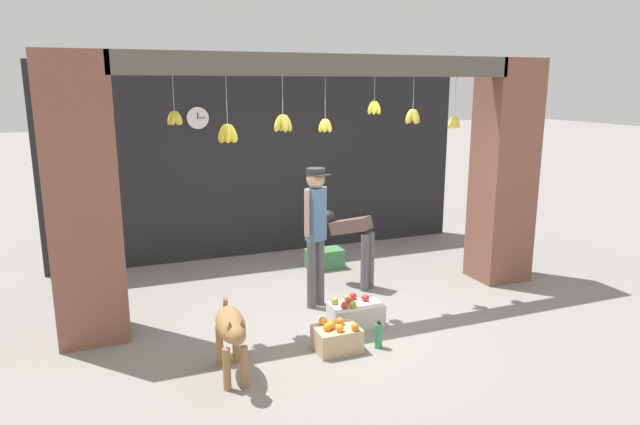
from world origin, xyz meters
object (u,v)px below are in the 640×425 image
(worker_stooping, at_px, (354,239))
(produce_box_green, at_px, (324,259))
(fruit_crate_oranges, at_px, (337,337))
(water_bottle, at_px, (379,335))
(wall_clock, at_px, (198,118))
(dog, at_px, (231,329))
(fruit_crate_apples, at_px, (355,313))
(shopkeeper, at_px, (316,226))

(worker_stooping, bearing_deg, produce_box_green, 60.40)
(fruit_crate_oranges, bearing_deg, water_bottle, -14.78)
(fruit_crate_oranges, relative_size, wall_clock, 1.32)
(dog, distance_m, fruit_crate_apples, 1.71)
(fruit_crate_oranges, xyz_separation_m, wall_clock, (-0.70, 3.56, 2.03))
(water_bottle, bearing_deg, dog, -178.39)
(shopkeeper, xyz_separation_m, fruit_crate_oranges, (-0.23, -1.18, -0.87))
(shopkeeper, bearing_deg, produce_box_green, -138.75)
(shopkeeper, distance_m, wall_clock, 2.80)
(worker_stooping, height_order, wall_clock, wall_clock)
(fruit_crate_apples, relative_size, water_bottle, 1.97)
(dog, relative_size, produce_box_green, 1.79)
(fruit_crate_apples, distance_m, water_bottle, 0.60)
(shopkeeper, relative_size, water_bottle, 5.86)
(fruit_crate_apples, height_order, water_bottle, fruit_crate_apples)
(fruit_crate_apples, bearing_deg, wall_clock, 110.31)
(shopkeeper, distance_m, worker_stooping, 0.94)
(worker_stooping, height_order, fruit_crate_apples, worker_stooping)
(dog, distance_m, worker_stooping, 2.75)
(fruit_crate_oranges, height_order, fruit_crate_apples, fruit_crate_apples)
(dog, bearing_deg, fruit_crate_oranges, 102.56)
(water_bottle, bearing_deg, fruit_crate_oranges, 165.22)
(fruit_crate_oranges, distance_m, water_bottle, 0.44)
(dog, height_order, produce_box_green, dog)
(fruit_crate_apples, xyz_separation_m, wall_clock, (-1.14, 3.07, 2.03))
(dog, xyz_separation_m, shopkeeper, (1.35, 1.34, 0.53))
(fruit_crate_apples, relative_size, produce_box_green, 1.08)
(dog, relative_size, shopkeeper, 0.56)
(shopkeeper, relative_size, produce_box_green, 3.22)
(shopkeeper, relative_size, wall_clock, 5.01)
(dog, distance_m, water_bottle, 1.57)
(wall_clock, bearing_deg, worker_stooping, -48.97)
(produce_box_green, relative_size, wall_clock, 1.56)
(shopkeeper, distance_m, fruit_crate_apples, 1.14)
(worker_stooping, xyz_separation_m, produce_box_green, (-0.08, 0.86, -0.51))
(produce_box_green, xyz_separation_m, water_bottle, (-0.46, -2.62, -0.01))
(fruit_crate_oranges, height_order, produce_box_green, fruit_crate_oranges)
(wall_clock, bearing_deg, fruit_crate_oranges, -78.87)
(worker_stooping, distance_m, produce_box_green, 1.01)
(produce_box_green, height_order, water_bottle, water_bottle)
(fruit_crate_apples, bearing_deg, worker_stooping, 65.79)
(shopkeeper, height_order, produce_box_green, shopkeeper)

